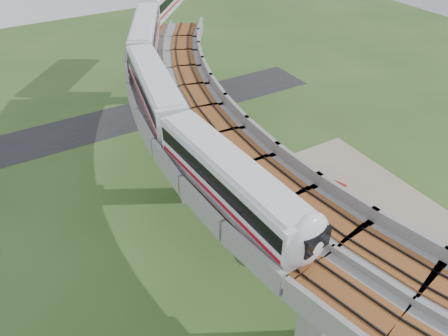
{
  "coord_description": "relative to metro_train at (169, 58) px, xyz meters",
  "views": [
    {
      "loc": [
        -14.31,
        -23.16,
        30.23
      ],
      "look_at": [
        1.55,
        3.87,
        7.5
      ],
      "focal_mm": 35.0,
      "sensor_mm": 36.0,
      "label": 1
    }
  ],
  "objects": [
    {
      "name": "ground",
      "position": [
        -3.25,
        -18.37,
        -12.31
      ],
      "size": [
        160.0,
        160.0,
        0.0
      ],
      "primitive_type": "plane",
      "color": "#314C1E",
      "rests_on": "ground"
    },
    {
      "name": "dirt_lot",
      "position": [
        10.75,
        -20.37,
        -12.29
      ],
      "size": [
        18.0,
        26.0,
        0.04
      ],
      "primitive_type": "cube",
      "color": "gray",
      "rests_on": "ground"
    },
    {
      "name": "asphalt_road",
      "position": [
        -3.25,
        11.63,
        -12.29
      ],
      "size": [
        60.0,
        8.0,
        0.03
      ],
      "primitive_type": "cube",
      "color": "#232326",
      "rests_on": "ground"
    },
    {
      "name": "viaduct",
      "position": [
        0.59,
        -18.37,
        -3.26
      ],
      "size": [
        19.58,
        73.98,
        11.4
      ],
      "color": "#99968E",
      "rests_on": "ground"
    },
    {
      "name": "metro_train",
      "position": [
        0.0,
        0.0,
        0.0
      ],
      "size": [
        22.26,
        58.27,
        3.64
      ],
      "color": "silver",
      "rests_on": "ground"
    },
    {
      "name": "fence",
      "position": [
        6.51,
        -18.37,
        -11.56
      ],
      "size": [
        3.87,
        38.73,
        1.5
      ],
      "color": "#2D382D",
      "rests_on": "ground"
    },
    {
      "name": "tree_0",
      "position": [
        7.86,
        4.43,
        -10.32
      ],
      "size": [
        2.24,
        2.24,
        2.95
      ],
      "color": "#382314",
      "rests_on": "ground"
    },
    {
      "name": "tree_1",
      "position": [
        6.1,
        -2.04,
        -10.43
      ],
      "size": [
        1.86,
        1.86,
        2.67
      ],
      "color": "#382314",
      "rests_on": "ground"
    },
    {
      "name": "tree_2",
      "position": [
        4.64,
        -7.27,
        -10.52
      ],
      "size": [
        2.98,
        2.98,
        3.06
      ],
      "color": "#382314",
      "rests_on": "ground"
    },
    {
      "name": "tree_3",
      "position": [
        3.24,
        -15.58,
        -9.93
      ],
      "size": [
        2.77,
        2.77,
        3.55
      ],
      "color": "#382314",
      "rests_on": "ground"
    },
    {
      "name": "tree_4",
      "position": [
        2.62,
        -21.07,
        -9.76
      ],
      "size": [
        2.84,
        2.84,
        3.75
      ],
      "color": "#382314",
      "rests_on": "ground"
    },
    {
      "name": "tree_5",
      "position": [
        4.82,
        -30.76,
        -10.1
      ],
      "size": [
        2.41,
        2.41,
        3.24
      ],
      "color": "#382314",
      "rests_on": "ground"
    },
    {
      "name": "car_white",
      "position": [
        5.69,
        -21.91,
        -11.64
      ],
      "size": [
        3.61,
        3.67,
        1.25
      ],
      "primitive_type": "imported",
      "rotation": [
        0.0,
        0.0,
        0.76
      ],
      "color": "silver",
      "rests_on": "dirt_lot"
    },
    {
      "name": "car_red",
      "position": [
        10.59,
        -16.3,
        -11.58
      ],
      "size": [
        4.41,
        2.88,
        1.37
      ],
      "primitive_type": "imported",
      "rotation": [
        0.0,
        0.0,
        -1.19
      ],
      "color": "#B41510",
      "rests_on": "dirt_lot"
    },
    {
      "name": "car_dark",
      "position": [
        6.97,
        -9.68,
        -11.64
      ],
      "size": [
        4.69,
        3.12,
        1.26
      ],
      "primitive_type": "imported",
      "rotation": [
        0.0,
        0.0,
        1.91
      ],
      "color": "black",
      "rests_on": "dirt_lot"
    }
  ]
}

